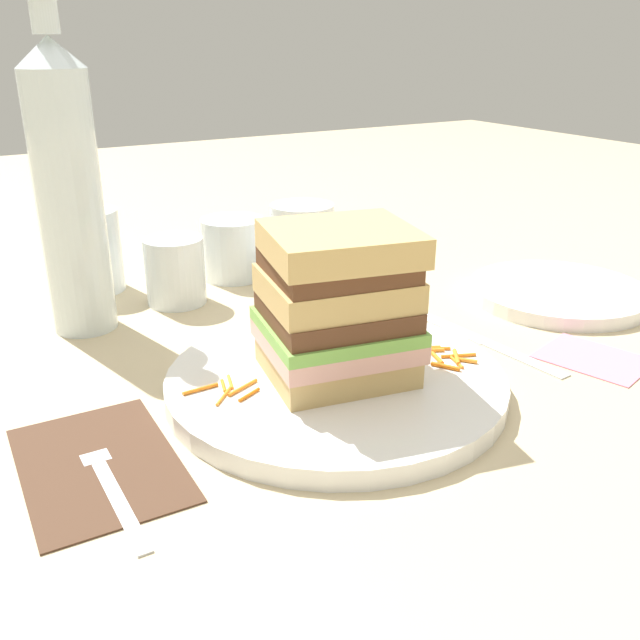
# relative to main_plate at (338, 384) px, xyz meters

# --- Properties ---
(ground_plane) EXTENTS (3.00, 3.00, 0.00)m
(ground_plane) POSITION_rel_main_plate_xyz_m (0.00, 0.00, -0.01)
(ground_plane) COLOR #C6B289
(main_plate) EXTENTS (0.29, 0.29, 0.02)m
(main_plate) POSITION_rel_main_plate_xyz_m (0.00, 0.00, 0.00)
(main_plate) COLOR white
(main_plate) RESTS_ON ground_plane
(sandwich) EXTENTS (0.14, 0.13, 0.13)m
(sandwich) POSITION_rel_main_plate_xyz_m (0.00, -0.00, 0.07)
(sandwich) COLOR tan
(sandwich) RESTS_ON main_plate
(carrot_shred_0) EXTENTS (0.03, 0.00, 0.00)m
(carrot_shred_0) POSITION_rel_main_plate_xyz_m (-0.11, 0.03, 0.01)
(carrot_shred_0) COLOR orange
(carrot_shred_0) RESTS_ON main_plate
(carrot_shred_1) EXTENTS (0.01, 0.02, 0.00)m
(carrot_shred_1) POSITION_rel_main_plate_xyz_m (-0.09, 0.03, 0.01)
(carrot_shred_1) COLOR orange
(carrot_shred_1) RESTS_ON main_plate
(carrot_shred_2) EXTENTS (0.03, 0.03, 0.00)m
(carrot_shred_2) POSITION_rel_main_plate_xyz_m (-0.10, 0.01, 0.01)
(carrot_shred_2) COLOR orange
(carrot_shred_2) RESTS_ON main_plate
(carrot_shred_3) EXTENTS (0.02, 0.01, 0.00)m
(carrot_shred_3) POSITION_rel_main_plate_xyz_m (-0.08, 0.00, 0.01)
(carrot_shred_3) COLOR orange
(carrot_shred_3) RESTS_ON main_plate
(carrot_shred_4) EXTENTS (0.01, 0.02, 0.00)m
(carrot_shred_4) POSITION_rel_main_plate_xyz_m (-0.09, 0.03, 0.01)
(carrot_shred_4) COLOR orange
(carrot_shred_4) RESTS_ON main_plate
(carrot_shred_5) EXTENTS (0.03, 0.02, 0.00)m
(carrot_shred_5) POSITION_rel_main_plate_xyz_m (-0.08, 0.02, 0.01)
(carrot_shred_5) COLOR orange
(carrot_shred_5) RESTS_ON main_plate
(carrot_shred_6) EXTENTS (0.01, 0.02, 0.00)m
(carrot_shred_6) POSITION_rel_main_plate_xyz_m (0.09, -0.02, 0.01)
(carrot_shred_6) COLOR orange
(carrot_shred_6) RESTS_ON main_plate
(carrot_shred_7) EXTENTS (0.02, 0.01, 0.00)m
(carrot_shred_7) POSITION_rel_main_plate_xyz_m (0.11, -0.00, 0.01)
(carrot_shred_7) COLOR orange
(carrot_shred_7) RESTS_ON main_plate
(carrot_shred_8) EXTENTS (0.02, 0.01, 0.00)m
(carrot_shred_8) POSITION_rel_main_plate_xyz_m (0.10, -0.00, 0.01)
(carrot_shred_8) COLOR orange
(carrot_shred_8) RESTS_ON main_plate
(carrot_shred_9) EXTENTS (0.02, 0.02, 0.00)m
(carrot_shred_9) POSITION_rel_main_plate_xyz_m (0.09, -0.04, 0.01)
(carrot_shred_9) COLOR orange
(carrot_shred_9) RESTS_ON main_plate
(carrot_shred_10) EXTENTS (0.03, 0.02, 0.00)m
(carrot_shred_10) POSITION_rel_main_plate_xyz_m (0.11, -0.03, 0.01)
(carrot_shred_10) COLOR orange
(carrot_shred_10) RESTS_ON main_plate
(carrot_shred_11) EXTENTS (0.03, 0.02, 0.00)m
(carrot_shred_11) POSITION_rel_main_plate_xyz_m (0.09, 0.01, 0.01)
(carrot_shred_11) COLOR orange
(carrot_shred_11) RESTS_ON main_plate
(carrot_shred_12) EXTENTS (0.01, 0.03, 0.00)m
(carrot_shred_12) POSITION_rel_main_plate_xyz_m (0.10, -0.03, 0.01)
(carrot_shred_12) COLOR orange
(carrot_shred_12) RESTS_ON main_plate
(carrot_shred_13) EXTENTS (0.01, 0.02, 0.00)m
(carrot_shred_13) POSITION_rel_main_plate_xyz_m (0.11, -0.04, 0.01)
(carrot_shred_13) COLOR orange
(carrot_shred_13) RESTS_ON main_plate
(carrot_shred_14) EXTENTS (0.02, 0.03, 0.00)m
(carrot_shred_14) POSITION_rel_main_plate_xyz_m (0.11, -0.03, 0.01)
(carrot_shred_14) COLOR orange
(carrot_shred_14) RESTS_ON main_plate
(napkin_dark) EXTENTS (0.11, 0.16, 0.00)m
(napkin_dark) POSITION_rel_main_plate_xyz_m (-0.21, -0.01, -0.01)
(napkin_dark) COLOR #4C3323
(napkin_dark) RESTS_ON ground_plane
(fork) EXTENTS (0.02, 0.17, 0.00)m
(fork) POSITION_rel_main_plate_xyz_m (-0.21, -0.03, -0.00)
(fork) COLOR silver
(fork) RESTS_ON napkin_dark
(knife) EXTENTS (0.03, 0.20, 0.00)m
(knife) POSITION_rel_main_plate_xyz_m (0.18, 0.01, -0.01)
(knife) COLOR silver
(knife) RESTS_ON ground_plane
(juice_glass) EXTENTS (0.07, 0.07, 0.10)m
(juice_glass) POSITION_rel_main_plate_xyz_m (0.10, 0.24, 0.04)
(juice_glass) COLOR white
(juice_glass) RESTS_ON ground_plane
(water_bottle) EXTENTS (0.06, 0.06, 0.33)m
(water_bottle) POSITION_rel_main_plate_xyz_m (-0.15, 0.26, 0.14)
(water_bottle) COLOR silver
(water_bottle) RESTS_ON ground_plane
(empty_tumbler_0) EXTENTS (0.07, 0.07, 0.10)m
(empty_tumbler_0) POSITION_rel_main_plate_xyz_m (-0.12, 0.37, 0.04)
(empty_tumbler_0) COLOR silver
(empty_tumbler_0) RESTS_ON ground_plane
(empty_tumbler_1) EXTENTS (0.08, 0.08, 0.08)m
(empty_tumbler_1) POSITION_rel_main_plate_xyz_m (0.05, 0.33, 0.03)
(empty_tumbler_1) COLOR silver
(empty_tumbler_1) RESTS_ON ground_plane
(empty_tumbler_2) EXTENTS (0.07, 0.07, 0.08)m
(empty_tumbler_2) POSITION_rel_main_plate_xyz_m (-0.04, 0.28, 0.03)
(empty_tumbler_2) COLOR silver
(empty_tumbler_2) RESTS_ON ground_plane
(side_plate) EXTENTS (0.20, 0.20, 0.02)m
(side_plate) POSITION_rel_main_plate_xyz_m (0.34, 0.06, -0.00)
(side_plate) COLOR white
(side_plate) RESTS_ON ground_plane
(napkin_pink) EXTENTS (0.10, 0.11, 0.00)m
(napkin_pink) POSITION_rel_main_plate_xyz_m (0.25, -0.07, -0.01)
(napkin_pink) COLOR pink
(napkin_pink) RESTS_ON ground_plane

